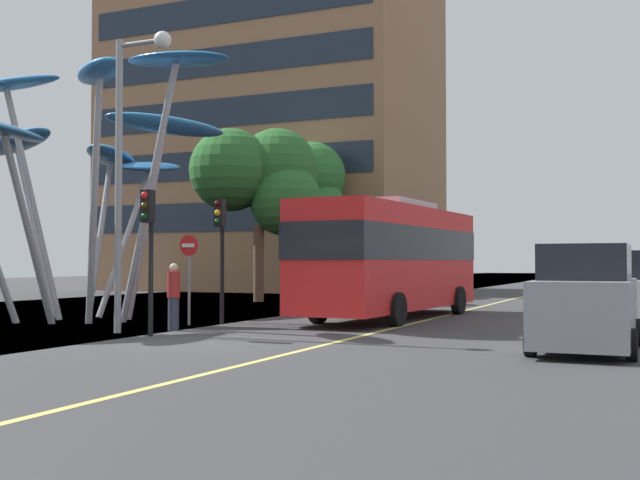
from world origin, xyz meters
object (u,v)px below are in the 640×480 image
street_lamp (130,143)px  no_entry_sign (189,265)px  leaf_sculpture (78,134)px  traffic_light_kerb_near (149,230)px  traffic_light_island_mid (291,236)px  car_parked_mid (610,291)px  car_parked_near (586,301)px  red_bus (392,254)px  traffic_light_kerb_far (220,234)px  pedestrian (174,297)px

street_lamp → no_entry_sign: 4.19m
leaf_sculpture → traffic_light_kerb_near: leaf_sculpture is taller
traffic_light_island_mid → car_parked_mid: bearing=0.4°
car_parked_near → car_parked_mid: bearing=89.5°
red_bus → traffic_light_kerb_far: bearing=-132.4°
red_bus → pedestrian: size_ratio=5.82×
traffic_light_kerb_near → pedestrian: (-0.38, 1.63, -1.70)m
leaf_sculpture → traffic_light_kerb_near: size_ratio=3.31×
red_bus → no_entry_sign: bearing=-133.1°
pedestrian → car_parked_mid: bearing=30.4°
traffic_light_island_mid → pedestrian: size_ratio=2.07×
leaf_sculpture → pedestrian: (5.13, -2.17, -5.00)m
no_entry_sign → street_lamp: bearing=-89.2°
street_lamp → red_bus: bearing=59.5°
pedestrian → no_entry_sign: size_ratio=0.69×
leaf_sculpture → traffic_light_island_mid: (5.63, 3.93, -3.22)m
red_bus → traffic_light_kerb_near: bearing=-113.8°
traffic_light_kerb_near → street_lamp: street_lamp is taller
traffic_light_island_mid → car_parked_near: size_ratio=0.85×
car_parked_mid → pedestrian: 12.19m
car_parked_near → pedestrian: car_parked_near is taller
leaf_sculpture → traffic_light_kerb_far: (5.22, 0.06, -3.25)m
car_parked_mid → street_lamp: bearing=-146.4°
traffic_light_island_mid → pedestrian: (-0.50, -6.10, -1.78)m
car_parked_near → street_lamp: 11.66m
traffic_light_kerb_near → car_parked_mid: bearing=37.6°
traffic_light_island_mid → no_entry_sign: (-1.09, -4.48, -0.95)m
traffic_light_kerb_near → traffic_light_island_mid: bearing=89.1°
red_bus → leaf_sculpture: 10.73m
car_parked_near → street_lamp: size_ratio=0.57×
car_parked_near → traffic_light_kerb_near: bearing=-174.7°
traffic_light_kerb_far → pedestrian: bearing=-92.3°
traffic_light_kerb_near → pedestrian: size_ratio=2.01×
red_bus → traffic_light_island_mid: bearing=-174.3°
car_parked_mid → red_bus: bearing=177.6°
traffic_light_kerb_near → car_parked_near: (10.08, 0.93, -1.57)m
traffic_light_kerb_far → traffic_light_island_mid: (0.41, 3.87, 0.03)m
traffic_light_kerb_near → no_entry_sign: traffic_light_kerb_near is taller
traffic_light_kerb_near → car_parked_near: size_ratio=0.82×
car_parked_mid → no_entry_sign: size_ratio=1.56×
traffic_light_island_mid → street_lamp: street_lamp is taller
car_parked_near → no_entry_sign: bearing=168.1°
street_lamp → pedestrian: street_lamp is taller
traffic_light_kerb_far → traffic_light_island_mid: 3.89m
traffic_light_kerb_near → traffic_light_island_mid: (0.12, 7.74, 0.08)m
traffic_light_kerb_far → car_parked_mid: size_ratio=0.90×
traffic_light_island_mid → street_lamp: bearing=-98.2°
no_entry_sign → red_bus: bearing=46.9°
leaf_sculpture → red_bus: bearing=25.3°
traffic_light_kerb_near → traffic_light_island_mid: traffic_light_island_mid is taller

